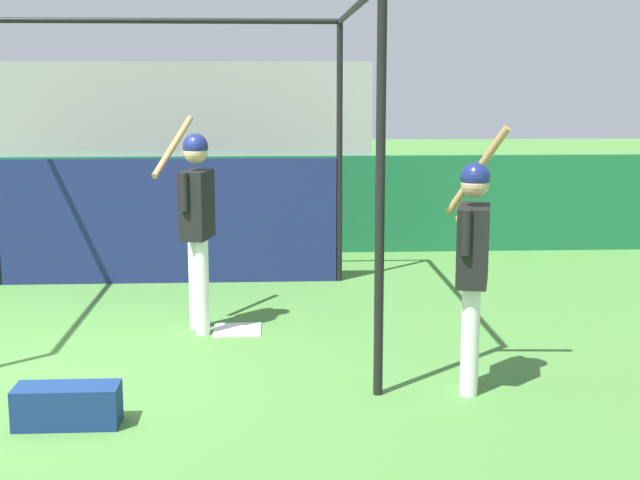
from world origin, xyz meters
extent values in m
plane|color=#477F38|center=(0.00, 0.00, 0.00)|extent=(60.00, 60.00, 0.00)
cube|color=#196038|center=(0.00, 5.38, 0.66)|extent=(24.00, 0.12, 1.32)
cube|color=#9E9E99|center=(0.00, 6.64, 1.29)|extent=(6.50, 2.40, 2.57)
cube|color=#1E6B3D|center=(-1.38, 5.84, 1.37)|extent=(0.45, 0.40, 0.10)
cube|color=#1E6B3D|center=(-1.38, 6.02, 1.60)|extent=(0.45, 0.06, 0.40)
cube|color=#1E6B3D|center=(-0.82, 5.84, 1.37)|extent=(0.45, 0.40, 0.10)
cube|color=#1E6B3D|center=(-0.82, 6.02, 1.60)|extent=(0.45, 0.06, 0.40)
cube|color=#1E6B3D|center=(-0.27, 5.84, 1.37)|extent=(0.45, 0.40, 0.10)
cube|color=#1E6B3D|center=(-0.27, 6.02, 1.60)|extent=(0.45, 0.06, 0.40)
cube|color=#1E6B3D|center=(0.27, 5.84, 1.37)|extent=(0.45, 0.40, 0.10)
cube|color=#1E6B3D|center=(0.27, 6.02, 1.60)|extent=(0.45, 0.06, 0.40)
cube|color=#1E6B3D|center=(0.83, 5.84, 1.37)|extent=(0.45, 0.40, 0.10)
cube|color=#1E6B3D|center=(0.83, 6.02, 1.60)|extent=(0.45, 0.06, 0.40)
cube|color=#1E6B3D|center=(1.38, 5.84, 1.37)|extent=(0.45, 0.40, 0.10)
cube|color=#1E6B3D|center=(1.38, 6.02, 1.60)|extent=(0.45, 0.06, 0.40)
cube|color=#1E6B3D|center=(1.93, 5.84, 1.37)|extent=(0.45, 0.40, 0.10)
cube|color=#1E6B3D|center=(1.93, 6.02, 1.60)|extent=(0.45, 0.06, 0.40)
cube|color=#1E6B3D|center=(2.48, 5.84, 1.37)|extent=(0.45, 0.40, 0.10)
cube|color=#1E6B3D|center=(2.48, 6.02, 1.60)|extent=(0.45, 0.06, 0.40)
cube|color=#1E6B3D|center=(-1.92, 6.64, 1.77)|extent=(0.45, 0.40, 0.10)
cube|color=#1E6B3D|center=(-1.92, 6.82, 2.00)|extent=(0.45, 0.06, 0.40)
cube|color=#1E6B3D|center=(-1.38, 6.64, 1.77)|extent=(0.45, 0.40, 0.10)
cube|color=#1E6B3D|center=(-1.38, 6.82, 2.00)|extent=(0.45, 0.06, 0.40)
cube|color=#1E6B3D|center=(-0.82, 6.64, 1.77)|extent=(0.45, 0.40, 0.10)
cube|color=#1E6B3D|center=(-0.82, 6.82, 2.00)|extent=(0.45, 0.06, 0.40)
cube|color=#1E6B3D|center=(-0.27, 6.64, 1.77)|extent=(0.45, 0.40, 0.10)
cube|color=#1E6B3D|center=(-0.27, 6.82, 2.00)|extent=(0.45, 0.06, 0.40)
cube|color=#1E6B3D|center=(0.27, 6.64, 1.77)|extent=(0.45, 0.40, 0.10)
cube|color=#1E6B3D|center=(0.27, 6.82, 2.00)|extent=(0.45, 0.06, 0.40)
cube|color=#1E6B3D|center=(0.83, 6.64, 1.77)|extent=(0.45, 0.40, 0.10)
cube|color=#1E6B3D|center=(0.83, 6.82, 2.00)|extent=(0.45, 0.06, 0.40)
cube|color=#1E6B3D|center=(1.38, 6.64, 1.77)|extent=(0.45, 0.40, 0.10)
cube|color=#1E6B3D|center=(1.38, 6.82, 2.00)|extent=(0.45, 0.06, 0.40)
cube|color=#1E6B3D|center=(1.93, 6.64, 1.77)|extent=(0.45, 0.40, 0.10)
cube|color=#1E6B3D|center=(1.93, 6.82, 2.00)|extent=(0.45, 0.06, 0.40)
cube|color=#1E6B3D|center=(2.48, 6.64, 1.77)|extent=(0.45, 0.40, 0.10)
cube|color=#1E6B3D|center=(2.48, 6.82, 2.00)|extent=(0.45, 0.06, 0.40)
cube|color=#1E6B3D|center=(-1.92, 7.44, 2.17)|extent=(0.45, 0.40, 0.10)
cube|color=#1E6B3D|center=(-1.92, 7.62, 2.40)|extent=(0.45, 0.06, 0.40)
cube|color=#1E6B3D|center=(-1.38, 7.44, 2.17)|extent=(0.45, 0.40, 0.10)
cube|color=#1E6B3D|center=(-1.38, 7.62, 2.40)|extent=(0.45, 0.06, 0.40)
cube|color=#1E6B3D|center=(-0.82, 7.44, 2.17)|extent=(0.45, 0.40, 0.10)
cube|color=#1E6B3D|center=(-0.82, 7.62, 2.40)|extent=(0.45, 0.06, 0.40)
cube|color=#1E6B3D|center=(-0.27, 7.44, 2.17)|extent=(0.45, 0.40, 0.10)
cube|color=#1E6B3D|center=(-0.27, 7.62, 2.40)|extent=(0.45, 0.06, 0.40)
cube|color=#1E6B3D|center=(0.27, 7.44, 2.17)|extent=(0.45, 0.40, 0.10)
cube|color=#1E6B3D|center=(0.27, 7.62, 2.40)|extent=(0.45, 0.06, 0.40)
cube|color=#1E6B3D|center=(0.83, 7.44, 2.17)|extent=(0.45, 0.40, 0.10)
cube|color=#1E6B3D|center=(0.83, 7.62, 2.40)|extent=(0.45, 0.06, 0.40)
cube|color=#1E6B3D|center=(1.38, 7.44, 2.17)|extent=(0.45, 0.40, 0.10)
cube|color=#1E6B3D|center=(1.38, 7.62, 2.40)|extent=(0.45, 0.06, 0.40)
cube|color=#1E6B3D|center=(1.93, 7.44, 2.17)|extent=(0.45, 0.40, 0.10)
cube|color=#1E6B3D|center=(1.93, 7.62, 2.40)|extent=(0.45, 0.06, 0.40)
cube|color=#1E6B3D|center=(2.48, 7.44, 2.17)|extent=(0.45, 0.40, 0.10)
cube|color=#1E6B3D|center=(2.48, 7.62, 2.40)|extent=(0.45, 0.06, 0.40)
cylinder|color=black|center=(2.67, -0.32, 1.48)|extent=(0.07, 0.07, 2.97)
cylinder|color=black|center=(2.67, 3.57, 1.48)|extent=(0.07, 0.07, 2.97)
cylinder|color=black|center=(2.67, 1.62, 2.97)|extent=(0.06, 3.89, 0.06)
cylinder|color=black|center=(0.70, 3.57, 2.97)|extent=(3.92, 0.06, 0.06)
cube|color=navy|center=(0.70, 3.55, 0.72)|extent=(3.85, 0.03, 1.44)
cube|color=white|center=(1.55, 1.47, 0.01)|extent=(0.44, 0.44, 0.02)
cylinder|color=white|center=(1.24, 1.37, 0.44)|extent=(0.16, 0.16, 0.88)
cylinder|color=white|center=(1.17, 1.58, 0.44)|extent=(0.16, 0.16, 0.88)
cube|color=black|center=(1.20, 1.47, 1.19)|extent=(0.31, 0.46, 0.62)
sphere|color=tan|center=(1.20, 1.47, 1.68)|extent=(0.22, 0.22, 0.22)
sphere|color=navy|center=(1.20, 1.47, 1.73)|extent=(0.23, 0.23, 0.23)
cylinder|color=black|center=(1.11, 1.27, 1.34)|extent=(0.08, 0.08, 0.34)
cylinder|color=black|center=(1.21, 1.70, 1.34)|extent=(0.08, 0.08, 0.34)
cylinder|color=#AD7F4C|center=(0.97, 1.78, 1.71)|extent=(0.35, 0.71, 0.55)
sphere|color=#AD7F4C|center=(1.29, 1.65, 1.46)|extent=(0.08, 0.08, 0.08)
cylinder|color=white|center=(3.34, -0.38, 0.41)|extent=(0.16, 0.16, 0.82)
cylinder|color=white|center=(3.39, -0.17, 0.41)|extent=(0.16, 0.16, 0.82)
cube|color=black|center=(3.36, -0.27, 1.12)|extent=(0.33, 0.51, 0.58)
sphere|color=tan|center=(3.36, -0.27, 1.57)|extent=(0.21, 0.21, 0.21)
sphere|color=navy|center=(3.36, -0.27, 1.62)|extent=(0.22, 0.22, 0.22)
cylinder|color=black|center=(3.26, -0.50, 1.25)|extent=(0.09, 0.09, 0.32)
cylinder|color=black|center=(3.39, -0.02, 1.25)|extent=(0.09, 0.09, 0.32)
cylinder|color=#AD7F4C|center=(3.46, 0.07, 1.62)|extent=(0.44, 0.38, 0.71)
sphere|color=#AD7F4C|center=(3.30, -0.11, 1.29)|extent=(0.08, 0.08, 0.08)
cube|color=navy|center=(0.50, -0.82, 0.14)|extent=(0.70, 0.28, 0.28)
camera|label=1|loc=(1.89, -6.63, 2.29)|focal=50.00mm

